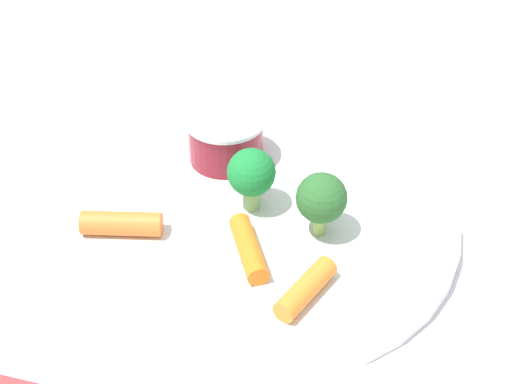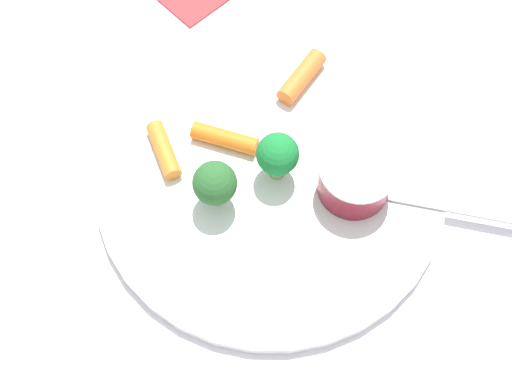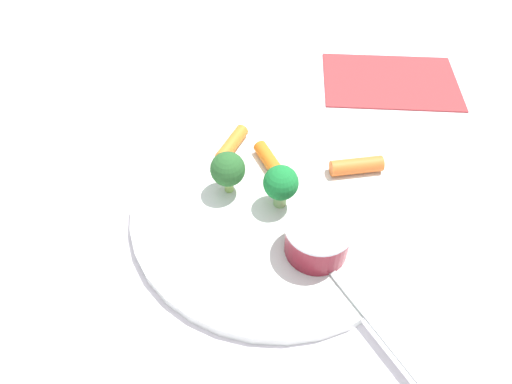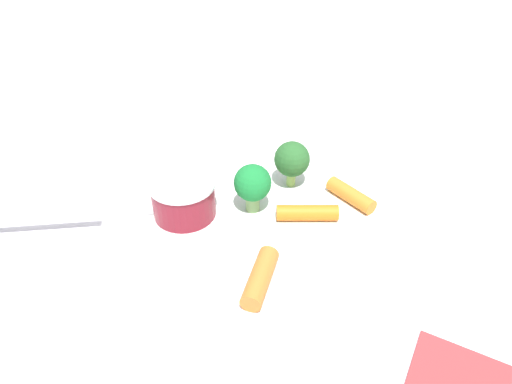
# 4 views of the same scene
# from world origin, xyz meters

# --- Properties ---
(ground_plane) EXTENTS (2.40, 2.40, 0.00)m
(ground_plane) POSITION_xyz_m (0.00, 0.00, 0.00)
(ground_plane) COLOR white
(plate) EXTENTS (0.29, 0.29, 0.01)m
(plate) POSITION_xyz_m (0.00, 0.00, 0.01)
(plate) COLOR white
(plate) RESTS_ON ground_plane
(sauce_cup) EXTENTS (0.06, 0.06, 0.04)m
(sauce_cup) POSITION_xyz_m (-0.05, 0.04, 0.03)
(sauce_cup) COLOR maroon
(sauce_cup) RESTS_ON plate
(broccoli_floret_0) EXTENTS (0.04, 0.04, 0.05)m
(broccoli_floret_0) POSITION_xyz_m (0.05, 0.00, 0.04)
(broccoli_floret_0) COLOR #8CB657
(broccoli_floret_0) RESTS_ON plate
(broccoli_floret_1) EXTENTS (0.03, 0.03, 0.05)m
(broccoli_floret_1) POSITION_xyz_m (-0.01, 0.00, 0.04)
(broccoli_floret_1) COLOR #81AE67
(broccoli_floret_1) RESTS_ON plate
(carrot_stick_0) EXTENTS (0.06, 0.04, 0.02)m
(carrot_stick_0) POSITION_xyz_m (-0.07, -0.07, 0.02)
(carrot_stick_0) COLOR orange
(carrot_stick_0) RESTS_ON plate
(carrot_stick_1) EXTENTS (0.05, 0.05, 0.01)m
(carrot_stick_1) POSITION_xyz_m (0.02, -0.05, 0.02)
(carrot_stick_1) COLOR orange
(carrot_stick_1) RESTS_ON plate
(carrot_stick_2) EXTENTS (0.02, 0.05, 0.01)m
(carrot_stick_2) POSITION_xyz_m (0.07, -0.06, 0.02)
(carrot_stick_2) COLOR orange
(carrot_stick_2) RESTS_ON plate
(fork) EXTENTS (0.15, 0.13, 0.00)m
(fork) POSITION_xyz_m (-0.12, 0.10, 0.01)
(fork) COLOR #B2BAB9
(fork) RESTS_ON plate
(napkin) EXTENTS (0.21, 0.17, 0.00)m
(napkin) POSITION_xyz_m (-0.08, -0.27, 0.00)
(napkin) COLOR #A93739
(napkin) RESTS_ON ground_plane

